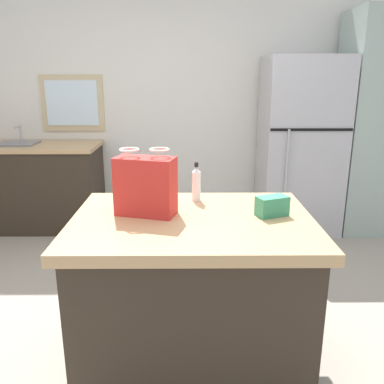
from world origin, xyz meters
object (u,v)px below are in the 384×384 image
object	(u,v)px
kitchen_island	(192,294)
bottle	(196,184)
refrigerator	(300,146)
small_box	(272,206)
tall_cabinet	(367,125)
shopping_bag	(146,186)

from	to	relation	value
kitchen_island	bottle	distance (m)	0.62
kitchen_island	refrigerator	bearing A→B (deg)	62.61
small_box	bottle	xyz separation A→B (m)	(-0.39, 0.27, 0.05)
refrigerator	bottle	bearing A→B (deg)	-120.36
refrigerator	tall_cabinet	size ratio (longest dim) A/B	0.81
kitchen_island	small_box	world-z (taller)	small_box
shopping_bag	small_box	xyz separation A→B (m)	(0.66, -0.03, -0.10)
refrigerator	shopping_bag	xyz separation A→B (m)	(-1.38, -2.13, 0.16)
kitchen_island	tall_cabinet	size ratio (longest dim) A/B	0.56
kitchen_island	bottle	xyz separation A→B (m)	(0.03, 0.30, 0.54)
tall_cabinet	bottle	distance (m)	2.60
shopping_bag	bottle	distance (m)	0.36
small_box	bottle	size ratio (longest dim) A/B	0.71
shopping_bag	bottle	xyz separation A→B (m)	(0.27, 0.24, -0.05)
small_box	bottle	bearing A→B (deg)	145.67
refrigerator	small_box	size ratio (longest dim) A/B	11.08
refrigerator	small_box	xyz separation A→B (m)	(-0.72, -2.16, 0.05)
tall_cabinet	shopping_bag	size ratio (longest dim) A/B	6.34
tall_cabinet	small_box	bearing A→B (deg)	-122.81
refrigerator	tall_cabinet	world-z (taller)	tall_cabinet
shopping_bag	kitchen_island	bearing A→B (deg)	-13.02
kitchen_island	refrigerator	xyz separation A→B (m)	(1.14, 2.19, 0.44)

